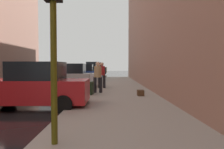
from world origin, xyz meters
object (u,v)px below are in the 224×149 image
Objects in this scene: parked_blue_sedan at (82,73)px; fire_hydrant at (95,81)px; parked_bronze_suv at (95,69)px; pedestrian_in_tan_coat at (98,75)px; duffel_bag at (141,93)px; rolling_suitcase at (89,88)px; parked_red_hatchback at (34,87)px; parked_silver_sedan at (69,77)px; pedestrian_in_red_jacket at (102,74)px; parked_black_suv at (92,69)px; parked_dark_green_sedan at (88,72)px; traffic_light at (53,6)px.

fire_hydrant is at bearing -74.30° from parked_blue_sedan.
parked_blue_sedan is 0.90× the size of parked_bronze_suv.
pedestrian_in_tan_coat is 2.64m from duffel_bag.
parked_red_hatchback is at bearing -121.92° from rolling_suitcase.
rolling_suitcase is (1.84, -4.12, -0.36)m from parked_silver_sedan.
parked_red_hatchback is 7.99m from fire_hydrant.
pedestrian_in_red_jacket is 3.89× the size of duffel_bag.
parked_red_hatchback is 7.07m from parked_silver_sedan.
parked_bronze_suv reaches higher than duffel_bag.
parked_bronze_suv is (-0.00, 19.00, 0.18)m from parked_blue_sedan.
parked_red_hatchback is at bearing -150.48° from duffel_bag.
parked_red_hatchback is 26.65m from parked_black_suv.
parked_bronze_suv reaches higher than parked_dark_green_sedan.
parked_blue_sedan is at bearing -90.00° from parked_black_suv.
pedestrian_in_red_jacket is (2.36, -26.91, 0.07)m from parked_bronze_suv.
traffic_light is at bearing -80.65° from parked_silver_sedan.
duffel_bag is (4.43, -17.60, -0.56)m from parked_dark_green_sedan.
fire_hydrant is at bearing 90.24° from traffic_light.
fire_hydrant is at bearing 116.56° from duffel_bag.
duffel_bag is at bearing -79.59° from parked_black_suv.
parked_black_suv is at bearing 94.43° from rolling_suitcase.
parked_silver_sedan is 7.12m from parked_blue_sedan.
traffic_light is at bearing -86.56° from parked_black_suv.
rolling_suitcase is at bearing 58.08° from parked_red_hatchback.
traffic_light is 2.11× the size of pedestrian_in_tan_coat.
parked_bronze_suv reaches higher than pedestrian_in_tan_coat.
parked_silver_sedan is at bearing 123.64° from pedestrian_in_tan_coat.
parked_bronze_suv reaches higher than parked_blue_sedan.
rolling_suitcase is (1.84, -11.24, -0.36)m from parked_blue_sedan.
pedestrian_in_red_jacket is at bearing -84.99° from parked_bronze_suv.
parked_dark_green_sedan is (-0.00, 5.92, 0.00)m from parked_blue_sedan.
fire_hydrant is (1.80, -12.34, -0.35)m from parked_dark_green_sedan.
pedestrian_in_tan_coat reaches higher than fire_hydrant.
parked_red_hatchback and parked_dark_green_sedan have the same top height.
parked_blue_sedan is 12.46m from parked_black_suv.
parked_red_hatchback is at bearing -90.00° from parked_bronze_suv.
traffic_light is at bearing -92.75° from pedestrian_in_red_jacket.
traffic_light reaches higher than parked_red_hatchback.
parked_bronze_suv is (-0.00, 6.54, 0.00)m from parked_black_suv.
parked_black_suv and parked_bronze_suv have the same top height.
pedestrian_in_tan_coat reaches higher than parked_silver_sedan.
parked_silver_sedan is 2.50m from pedestrian_in_red_jacket.
duffel_bag is (4.43, -24.14, -0.74)m from parked_black_suv.
parked_silver_sedan is 0.91× the size of parked_bronze_suv.
pedestrian_in_tan_coat is at bearing -77.97° from parked_blue_sedan.
pedestrian_in_tan_coat is at bearing -85.67° from parked_bronze_suv.
parked_silver_sedan is 26.12m from parked_bronze_suv.
pedestrian_in_red_jacket is at bearing 69.44° from parked_red_hatchback.
parked_silver_sedan is 2.48× the size of pedestrian_in_red_jacket.
parked_dark_green_sedan is 17.26m from rolling_suitcase.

